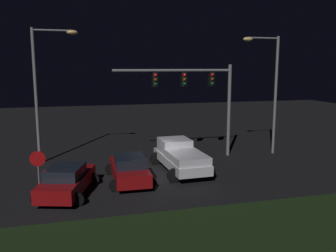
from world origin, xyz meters
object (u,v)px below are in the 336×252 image
(car_sedan, at_px, (129,169))
(street_lamp_left, at_px, (44,80))
(street_lamp_right, at_px, (269,81))
(pickup_truck, at_px, (180,155))
(stop_sign, at_px, (38,164))
(traffic_signal_gantry, at_px, (197,88))
(car_sedan_far, at_px, (67,180))

(car_sedan, distance_m, street_lamp_left, 8.51)
(street_lamp_left, bearing_deg, street_lamp_right, -5.03)
(pickup_truck, relative_size, stop_sign, 2.45)
(car_sedan, relative_size, street_lamp_left, 0.50)
(car_sedan, distance_m, traffic_signal_gantry, 7.98)
(car_sedan, xyz_separation_m, street_lamp_right, (10.77, 3.97, 4.59))
(car_sedan_far, distance_m, street_lamp_left, 8.22)
(street_lamp_left, height_order, street_lamp_right, street_lamp_left)
(car_sedan_far, xyz_separation_m, stop_sign, (-1.35, 0.39, 0.82))
(car_sedan, relative_size, traffic_signal_gantry, 0.53)
(car_sedan_far, relative_size, street_lamp_left, 0.54)
(traffic_signal_gantry, distance_m, stop_sign, 11.72)
(pickup_truck, relative_size, street_lamp_left, 0.62)
(pickup_truck, distance_m, car_sedan_far, 7.15)
(car_sedan_far, height_order, street_lamp_left, street_lamp_left)
(car_sedan_far, bearing_deg, stop_sign, 90.65)
(car_sedan, relative_size, stop_sign, 1.98)
(stop_sign, bearing_deg, street_lamp_left, 89.75)
(street_lamp_left, bearing_deg, stop_sign, -90.25)
(traffic_signal_gantry, distance_m, street_lamp_right, 5.42)
(car_sedan, distance_m, stop_sign, 4.81)
(car_sedan_far, height_order, stop_sign, stop_sign)
(traffic_signal_gantry, height_order, street_lamp_left, street_lamp_left)
(street_lamp_right, xyz_separation_m, stop_sign, (-15.44, -4.83, -3.76))
(car_sedan_far, bearing_deg, street_lamp_right, -52.81)
(pickup_truck, relative_size, street_lamp_right, 0.65)
(pickup_truck, xyz_separation_m, car_sedan, (-3.33, -1.38, -0.26))
(pickup_truck, height_order, car_sedan_far, pickup_truck)
(car_sedan, bearing_deg, car_sedan_far, 111.52)
(street_lamp_left, xyz_separation_m, street_lamp_right, (15.41, -1.36, -0.17))
(traffic_signal_gantry, xyz_separation_m, street_lamp_left, (-10.01, 1.13, 0.60))
(street_lamp_right, bearing_deg, traffic_signal_gantry, 177.64)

